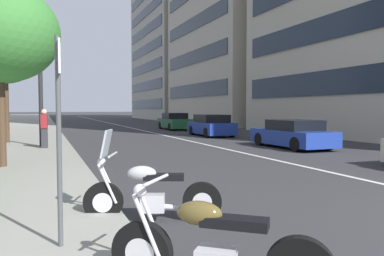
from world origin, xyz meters
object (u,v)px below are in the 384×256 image
at_px(motorcycle_far_end_row, 214,251).
at_px(street_lamp_with_banners, 47,34).
at_px(car_far_down_avenue, 211,126).
at_px(street_tree_near_plaza_corner, 5,59).
at_px(parking_sign_by_curb, 59,121).
at_px(pedestrian_on_plaza, 44,128).
at_px(car_mid_block_traffic, 175,122).
at_px(car_lead_in_lane, 292,134).
at_px(motorcycle_nearest_camera, 150,194).

relative_size(motorcycle_far_end_row, street_lamp_with_banners, 0.22).
distance_m(car_far_down_avenue, street_tree_near_plaza_corner, 12.63).
bearing_deg(car_far_down_avenue, street_lamp_with_banners, 118.26).
distance_m(parking_sign_by_curb, pedestrian_on_plaza, 12.33).
bearing_deg(car_mid_block_traffic, parking_sign_by_curb, 159.85).
bearing_deg(street_lamp_with_banners, car_lead_in_lane, -107.99).
xyz_separation_m(car_lead_in_lane, car_mid_block_traffic, (16.39, 0.13, 0.05)).
relative_size(car_lead_in_lane, car_mid_block_traffic, 0.95).
height_order(motorcycle_far_end_row, car_far_down_avenue, car_far_down_avenue).
distance_m(car_mid_block_traffic, pedestrian_on_plaza, 17.32).
xyz_separation_m(parking_sign_by_curb, pedestrian_on_plaza, (12.31, 0.15, -0.69)).
xyz_separation_m(motorcycle_far_end_row, car_mid_block_traffic, (27.59, -8.96, 0.24)).
relative_size(motorcycle_nearest_camera, street_lamp_with_banners, 0.26).
xyz_separation_m(car_mid_block_traffic, street_lamp_with_banners, (-13.01, 10.28, 4.40)).
relative_size(parking_sign_by_curb, street_lamp_with_banners, 0.31).
xyz_separation_m(car_far_down_avenue, parking_sign_by_curb, (-17.99, 10.08, 0.99)).
xyz_separation_m(motorcycle_far_end_row, motorcycle_nearest_camera, (2.55, -0.05, 0.02)).
bearing_deg(car_far_down_avenue, motorcycle_nearest_camera, 155.14).
relative_size(car_far_down_avenue, parking_sign_by_curb, 1.73).
relative_size(car_mid_block_traffic, pedestrian_on_plaza, 2.82).
xyz_separation_m(motorcycle_far_end_row, pedestrian_on_plaza, (13.78, 1.49, 0.55)).
bearing_deg(parking_sign_by_curb, car_far_down_avenue, -29.27).
bearing_deg(car_lead_in_lane, parking_sign_by_curb, 133.13).
bearing_deg(motorcycle_nearest_camera, parking_sign_by_curb, 58.57).
distance_m(parking_sign_by_curb, street_tree_near_plaza_corner, 15.98).
height_order(motorcycle_nearest_camera, street_tree_near_plaza_corner, street_tree_near_plaza_corner).
distance_m(street_lamp_with_banners, pedestrian_on_plaza, 4.17).
relative_size(car_far_down_avenue, street_lamp_with_banners, 0.53).
xyz_separation_m(car_mid_block_traffic, pedestrian_on_plaza, (-13.80, 10.46, 0.31)).
height_order(parking_sign_by_curb, street_tree_near_plaza_corner, street_tree_near_plaza_corner).
distance_m(car_lead_in_lane, car_mid_block_traffic, 16.39).
bearing_deg(car_mid_block_traffic, street_tree_near_plaza_corner, 132.10).
distance_m(car_lead_in_lane, street_tree_near_plaza_corner, 14.10).
bearing_deg(motorcycle_nearest_camera, car_mid_block_traffic, -88.77).
height_order(car_lead_in_lane, car_mid_block_traffic, car_mid_block_traffic).
bearing_deg(parking_sign_by_curb, motorcycle_nearest_camera, -52.27).
bearing_deg(car_lead_in_lane, motorcycle_nearest_camera, 133.86).
bearing_deg(motorcycle_nearest_camera, car_far_down_avenue, -96.35).
distance_m(street_tree_near_plaza_corner, pedestrian_on_plaza, 4.95).
relative_size(motorcycle_nearest_camera, car_lead_in_lane, 0.48).
relative_size(car_far_down_avenue, car_mid_block_traffic, 0.95).
height_order(car_lead_in_lane, parking_sign_by_curb, parking_sign_by_curb).
bearing_deg(motorcycle_far_end_row, street_tree_near_plaza_corner, -40.47).
distance_m(motorcycle_nearest_camera, car_mid_block_traffic, 26.58).
bearing_deg(motorcycle_far_end_row, parking_sign_by_curb, -8.44).
xyz_separation_m(motorcycle_nearest_camera, parking_sign_by_curb, (-1.08, 1.39, 1.22)).
bearing_deg(pedestrian_on_plaza, street_lamp_with_banners, 80.79).
height_order(car_lead_in_lane, street_lamp_with_banners, street_lamp_with_banners).
bearing_deg(car_mid_block_traffic, car_far_down_avenue, 179.77).
relative_size(car_far_down_avenue, street_tree_near_plaza_corner, 0.83).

